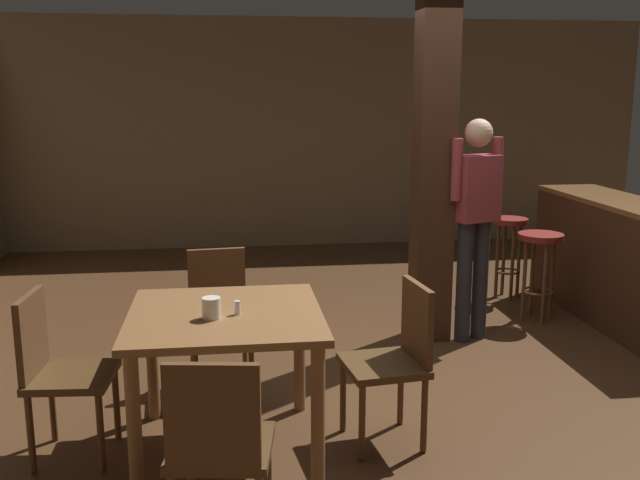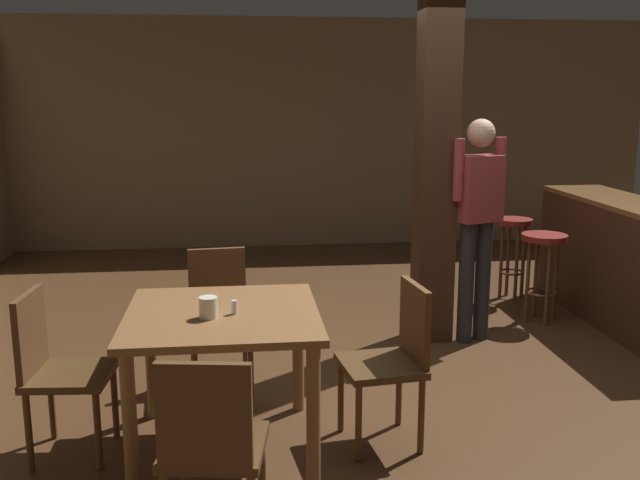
# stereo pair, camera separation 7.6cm
# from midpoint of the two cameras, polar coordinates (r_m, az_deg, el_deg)

# --- Properties ---
(ground_plane) EXTENTS (10.80, 10.80, 0.00)m
(ground_plane) POSITION_cam_midpoint_polar(r_m,az_deg,el_deg) (4.96, 7.93, -11.05)
(ground_plane) COLOR #4C301C
(wall_back) EXTENTS (8.00, 0.10, 2.80)m
(wall_back) POSITION_cam_midpoint_polar(r_m,az_deg,el_deg) (9.00, 0.52, 8.49)
(wall_back) COLOR #756047
(wall_back) RESTS_ON ground_plane
(pillar) EXTENTS (0.28, 0.28, 2.80)m
(pillar) POSITION_cam_midpoint_polar(r_m,az_deg,el_deg) (5.50, 8.69, 6.27)
(pillar) COLOR #382114
(pillar) RESTS_ON ground_plane
(dining_table) EXTENTS (1.01, 1.01, 0.78)m
(dining_table) POSITION_cam_midpoint_polar(r_m,az_deg,el_deg) (3.84, -8.12, -7.47)
(dining_table) COLOR brown
(dining_table) RESTS_ON ground_plane
(chair_west) EXTENTS (0.45, 0.45, 0.89)m
(chair_west) POSITION_cam_midpoint_polar(r_m,az_deg,el_deg) (4.03, -20.82, -9.45)
(chair_west) COLOR #4C3319
(chair_west) RESTS_ON ground_plane
(chair_east) EXTENTS (0.47, 0.47, 0.89)m
(chair_east) POSITION_cam_midpoint_polar(r_m,az_deg,el_deg) (3.96, 5.59, -9.09)
(chair_east) COLOR #4C3319
(chair_east) RESTS_ON ground_plane
(chair_south) EXTENTS (0.48, 0.48, 0.89)m
(chair_south) POSITION_cam_midpoint_polar(r_m,az_deg,el_deg) (3.05, -8.87, -15.81)
(chair_south) COLOR #4C3319
(chair_south) RESTS_ON ground_plane
(chair_north) EXTENTS (0.46, 0.46, 0.89)m
(chair_north) POSITION_cam_midpoint_polar(r_m,az_deg,el_deg) (4.74, -8.54, -5.64)
(chair_north) COLOR #4C3319
(chair_north) RESTS_ON ground_plane
(napkin_cup) EXTENTS (0.10, 0.10, 0.11)m
(napkin_cup) POSITION_cam_midpoint_polar(r_m,az_deg,el_deg) (3.70, -9.26, -5.39)
(napkin_cup) COLOR silver
(napkin_cup) RESTS_ON dining_table
(salt_shaker) EXTENTS (0.03, 0.03, 0.07)m
(salt_shaker) POSITION_cam_midpoint_polar(r_m,az_deg,el_deg) (3.74, -7.21, -5.39)
(salt_shaker) COLOR silver
(salt_shaker) RESTS_ON dining_table
(standing_person) EXTENTS (0.47, 0.30, 1.72)m
(standing_person) POSITION_cam_midpoint_polar(r_m,az_deg,el_deg) (5.55, 11.93, 2.06)
(standing_person) COLOR maroon
(standing_person) RESTS_ON ground_plane
(bar_counter) EXTENTS (0.56, 2.11, 1.04)m
(bar_counter) POSITION_cam_midpoint_polar(r_m,az_deg,el_deg) (6.42, 21.88, -1.57)
(bar_counter) COLOR brown
(bar_counter) RESTS_ON ground_plane
(bar_stool_near) EXTENTS (0.37, 0.37, 0.75)m
(bar_stool_near) POSITION_cam_midpoint_polar(r_m,az_deg,el_deg) (6.25, 16.83, -1.13)
(bar_stool_near) COLOR maroon
(bar_stool_near) RESTS_ON ground_plane
(bar_stool_mid) EXTENTS (0.33, 0.33, 0.77)m
(bar_stool_mid) POSITION_cam_midpoint_polar(r_m,az_deg,el_deg) (6.86, 14.59, 0.05)
(bar_stool_mid) COLOR maroon
(bar_stool_mid) RESTS_ON ground_plane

